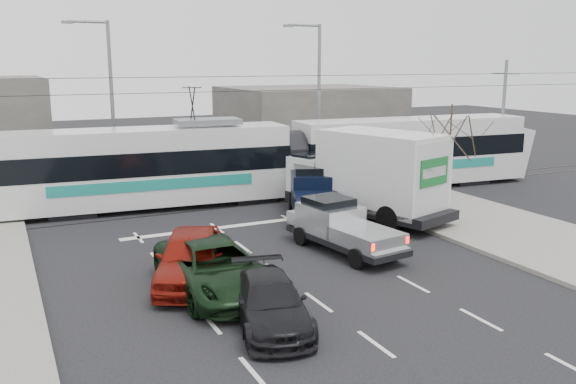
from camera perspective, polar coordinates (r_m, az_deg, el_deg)
name	(u,v)px	position (r m, az deg, el deg)	size (l,w,h in m)	color
ground	(320,264)	(21.33, 3.03, -6.75)	(120.00, 120.00, 0.00)	black
sidewalk_right	(513,231)	(26.66, 20.30, -3.48)	(6.00, 60.00, 0.15)	gray
rails	(223,204)	(30.14, -6.12, -1.16)	(60.00, 1.60, 0.03)	#33302D
building_right	(308,120)	(47.22, 1.87, 6.75)	(12.00, 10.00, 5.00)	slate
bare_tree	(450,136)	(26.79, 14.95, 5.06)	(2.40, 2.40, 5.00)	#47382B
traffic_signal	(375,150)	(29.41, 8.10, 3.87)	(0.44, 0.44, 3.60)	black
street_lamp_near	(316,93)	(36.03, 2.65, 9.25)	(2.38, 0.25, 9.00)	slate
street_lamp_far	(108,96)	(34.19, -16.48, 8.63)	(2.38, 0.25, 9.00)	slate
catenary	(221,126)	(29.50, -6.29, 6.17)	(60.00, 0.20, 7.00)	black
tram	(290,158)	(31.58, 0.15, 3.22)	(27.94, 5.04, 5.68)	silver
silver_pickup	(340,226)	(22.67, 4.85, -3.16)	(2.49, 5.39, 1.88)	black
box_truck	(369,175)	(27.27, 7.58, 1.54)	(4.91, 8.30, 3.93)	black
navy_pickup	(314,193)	(27.44, 2.41, -0.11)	(3.77, 5.57, 2.21)	black
green_car	(215,268)	(18.71, -6.87, -7.05)	(2.57, 5.57, 1.55)	black
red_car	(191,257)	(19.58, -9.05, -6.00)	(2.01, 4.99, 1.70)	maroon
dark_car	(270,302)	(16.42, -1.71, -10.25)	(1.79, 4.41, 1.28)	black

